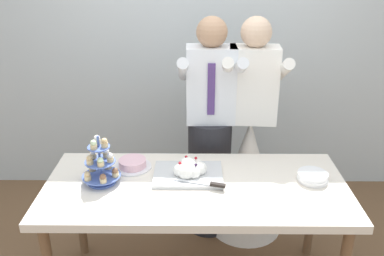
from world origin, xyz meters
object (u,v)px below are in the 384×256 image
Objects in this scene: round_cake at (133,164)px; person_groom at (210,142)px; plate_stack at (313,177)px; dessert_table at (196,195)px; person_bride at (248,162)px; main_cake_tray at (189,171)px; cupcake_stand at (101,165)px.

person_groom is at bearing 40.67° from round_cake.
person_groom reaches higher than plate_stack.
person_bride is (0.40, 0.64, -0.12)m from dessert_table.
main_cake_tray is 0.75m from plate_stack.
cupcake_stand is at bearing -172.07° from main_cake_tray.
dessert_table is 0.15m from main_cake_tray.
plate_stack is at bearing -3.54° from main_cake_tray.
main_cake_tray is 0.57m from person_groom.
dessert_table is at bearing -64.41° from main_cake_tray.
person_groom is (0.15, 0.55, -0.07)m from main_cake_tray.
dessert_table is 7.50× the size of round_cake.
main_cake_tray is 2.31× the size of plate_stack.
dessert_table is at bearing -121.93° from person_bride.
person_bride is (0.44, 0.55, -0.23)m from main_cake_tray.
person_groom is (0.51, 0.44, -0.05)m from round_cake.
cupcake_stand is 0.92m from person_groom.
main_cake_tray is 0.38m from round_cake.
round_cake is (-0.36, 0.11, -0.02)m from main_cake_tray.
round_cake is (-1.11, 0.16, -0.00)m from plate_stack.
person_groom reaches higher than round_cake.
round_cake is at bearing 49.12° from cupcake_stand.
cupcake_stand reaches higher than main_cake_tray.
person_groom is at bearing 74.84° from main_cake_tray.
main_cake_tray is at bearing 176.46° from plate_stack.
cupcake_stand is at bearing 177.97° from dessert_table.
plate_stack is at bearing 3.74° from dessert_table.
person_bride reaches higher than main_cake_tray.
person_groom is (0.67, 0.62, -0.15)m from cupcake_stand.
main_cake_tray is (0.52, 0.07, -0.08)m from cupcake_stand.
person_bride is (0.96, 0.62, -0.31)m from cupcake_stand.
round_cake is at bearing 162.96° from main_cake_tray.
person_groom is (-0.60, 0.59, -0.06)m from plate_stack.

